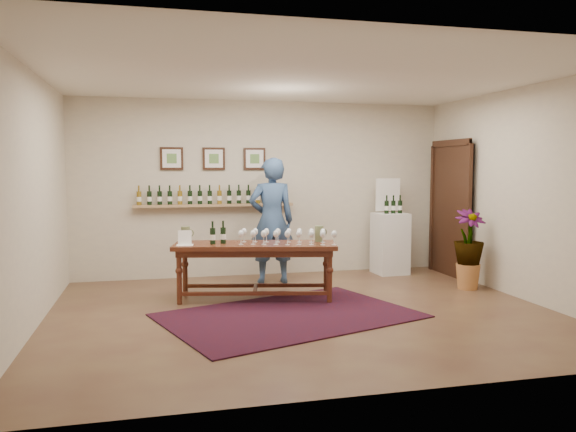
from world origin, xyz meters
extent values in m
plane|color=#4E2D22|center=(0.00, 0.00, 0.00)|extent=(6.00, 6.00, 0.00)
plane|color=beige|center=(0.00, 2.50, 1.40)|extent=(6.00, 0.00, 6.00)
plane|color=beige|center=(0.00, -2.50, 1.40)|extent=(6.00, 0.00, 6.00)
plane|color=beige|center=(-3.00, 0.00, 1.40)|extent=(0.00, 5.00, 5.00)
plane|color=beige|center=(3.00, 0.00, 1.40)|extent=(0.00, 5.00, 5.00)
plane|color=white|center=(0.00, 0.00, 2.80)|extent=(6.00, 6.00, 0.00)
cube|color=tan|center=(-0.80, 2.41, 1.15)|extent=(2.50, 0.16, 0.04)
cube|color=black|center=(2.94, 1.70, 1.05)|extent=(0.10, 1.00, 2.10)
cube|color=#311B10|center=(2.89, 1.70, 1.05)|extent=(0.04, 1.12, 2.22)
cube|color=#311B10|center=(-1.45, 2.48, 1.88)|extent=(0.35, 0.03, 0.35)
cube|color=white|center=(-1.45, 2.46, 1.88)|extent=(0.28, 0.01, 0.28)
cube|color=#65954A|center=(-1.45, 2.45, 1.88)|extent=(0.15, 0.00, 0.15)
cube|color=#311B10|center=(-0.80, 2.48, 1.88)|extent=(0.35, 0.03, 0.35)
cube|color=white|center=(-0.80, 2.46, 1.88)|extent=(0.28, 0.01, 0.28)
cube|color=#65954A|center=(-0.80, 2.45, 1.88)|extent=(0.15, 0.00, 0.15)
cube|color=#311B10|center=(-0.15, 2.48, 1.88)|extent=(0.35, 0.03, 0.35)
cube|color=white|center=(-0.15, 2.46, 1.88)|extent=(0.28, 0.01, 0.28)
cube|color=#65954A|center=(-0.15, 2.45, 1.88)|extent=(0.15, 0.00, 0.15)
cube|color=#4A0D11|center=(-0.21, -0.13, 0.01)|extent=(3.29, 2.70, 0.02)
cube|color=#3F180F|center=(-0.45, 0.79, 0.72)|extent=(2.21, 1.10, 0.06)
cube|color=#3F180F|center=(-0.45, 0.79, 0.65)|extent=(2.07, 0.96, 0.10)
cylinder|color=#3F180F|center=(-1.44, 0.76, 0.35)|extent=(0.08, 0.08, 0.69)
cylinder|color=#3F180F|center=(0.44, 0.36, 0.35)|extent=(0.08, 0.08, 0.69)
cylinder|color=#3F180F|center=(-1.34, 1.23, 0.35)|extent=(0.08, 0.08, 0.69)
cylinder|color=#3F180F|center=(0.54, 0.83, 0.35)|extent=(0.08, 0.08, 0.69)
cube|color=#3F180F|center=(-0.50, 0.56, 0.13)|extent=(1.89, 0.45, 0.05)
cube|color=#3F180F|center=(-0.40, 1.03, 0.13)|extent=(1.89, 0.45, 0.05)
cube|color=#3F180F|center=(-0.45, 0.79, 0.13)|extent=(0.15, 0.48, 0.05)
cube|color=white|center=(-1.35, 0.84, 0.84)|extent=(0.22, 0.17, 0.19)
cube|color=white|center=(2.03, 2.07, 0.50)|extent=(0.52, 0.52, 1.00)
cube|color=white|center=(2.05, 2.25, 1.29)|extent=(0.43, 0.04, 0.59)
cone|color=#B6743C|center=(2.64, 0.71, 0.18)|extent=(0.34, 0.34, 0.36)
imported|color=#1D3917|center=(2.64, 0.71, 0.68)|extent=(0.52, 0.52, 0.63)
imported|color=#314D76|center=(-0.01, 1.81, 0.94)|extent=(0.70, 0.47, 1.89)
camera|label=1|loc=(-1.73, -6.42, 1.75)|focal=35.00mm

